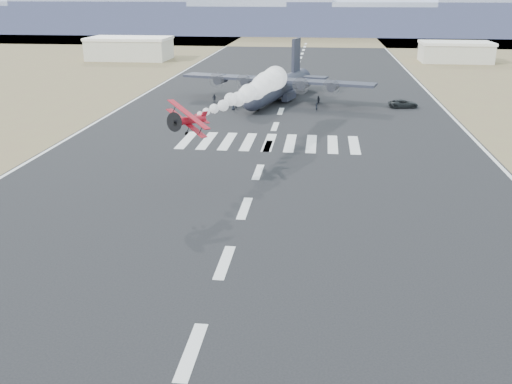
% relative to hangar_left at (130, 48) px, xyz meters
% --- Properties ---
extents(ground, '(500.00, 500.00, 0.00)m').
position_rel_hangar_left_xyz_m(ground, '(52.00, -145.00, -3.41)').
color(ground, black).
rests_on(ground, ground).
extents(scrub_far, '(500.00, 80.00, 0.00)m').
position_rel_hangar_left_xyz_m(scrub_far, '(52.00, 85.00, -3.41)').
color(scrub_far, olive).
rests_on(scrub_far, ground).
extents(runway_markings, '(60.00, 260.00, 0.01)m').
position_rel_hangar_left_xyz_m(runway_markings, '(52.00, -85.00, -3.40)').
color(runway_markings, silver).
rests_on(runway_markings, ground).
extents(ridge_seg_b, '(150.00, 50.00, 15.00)m').
position_rel_hangar_left_xyz_m(ridge_seg_b, '(-78.00, 115.00, 4.09)').
color(ridge_seg_b, '#8A94B0').
rests_on(ridge_seg_b, ground).
extents(ridge_seg_c, '(150.00, 50.00, 17.00)m').
position_rel_hangar_left_xyz_m(ridge_seg_c, '(-13.00, 115.00, 5.09)').
color(ridge_seg_c, '#8A94B0').
rests_on(ridge_seg_c, ground).
extents(ridge_seg_d, '(150.00, 50.00, 13.00)m').
position_rel_hangar_left_xyz_m(ridge_seg_d, '(52.00, 115.00, 3.09)').
color(ridge_seg_d, '#8A94B0').
rests_on(ridge_seg_d, ground).
extents(ridge_seg_e, '(150.00, 50.00, 15.00)m').
position_rel_hangar_left_xyz_m(ridge_seg_e, '(117.00, 115.00, 4.09)').
color(ridge_seg_e, '#8A94B0').
rests_on(ridge_seg_e, ground).
extents(hangar_left, '(24.50, 14.50, 6.70)m').
position_rel_hangar_left_xyz_m(hangar_left, '(0.00, 0.00, 0.00)').
color(hangar_left, '#B7B4A2').
rests_on(hangar_left, ground).
extents(hangar_right, '(20.50, 12.50, 5.90)m').
position_rel_hangar_left_xyz_m(hangar_right, '(98.00, 5.00, -0.40)').
color(hangar_right, '#B7B4A2').
rests_on(hangar_right, ground).
extents(aerobatic_biplane, '(5.24, 5.33, 3.73)m').
position_rel_hangar_left_xyz_m(aerobatic_biplane, '(45.28, -115.32, 4.13)').
color(aerobatic_biplane, '#C10C34').
extents(smoke_trail, '(8.48, 28.00, 3.61)m').
position_rel_hangar_left_xyz_m(smoke_trail, '(50.90, -92.41, 4.34)').
color(smoke_trail, white).
extents(transport_aircraft, '(37.73, 30.83, 11.01)m').
position_rel_hangar_left_xyz_m(transport_aircraft, '(50.83, -62.51, -0.57)').
color(transport_aircraft, '#202330').
rests_on(transport_aircraft, ground).
extents(support_vehicle, '(5.57, 3.17, 1.46)m').
position_rel_hangar_left_xyz_m(support_vehicle, '(74.18, -67.10, -2.68)').
color(support_vehicle, black).
rests_on(support_vehicle, ground).
extents(crew_a, '(0.65, 0.54, 1.76)m').
position_rel_hangar_left_xyz_m(crew_a, '(48.66, -65.49, -2.53)').
color(crew_a, black).
rests_on(crew_a, ground).
extents(crew_b, '(0.92, 0.64, 1.77)m').
position_rel_hangar_left_xyz_m(crew_b, '(41.14, -72.03, -2.52)').
color(crew_b, black).
rests_on(crew_b, ground).
extents(crew_c, '(1.19, 0.57, 1.82)m').
position_rel_hangar_left_xyz_m(crew_c, '(48.15, -65.63, -2.50)').
color(crew_c, black).
rests_on(crew_c, ground).
extents(crew_d, '(1.09, 0.76, 1.70)m').
position_rel_hangar_left_xyz_m(crew_d, '(38.83, -66.86, -2.56)').
color(crew_d, black).
rests_on(crew_d, ground).
extents(crew_e, '(0.97, 1.00, 1.77)m').
position_rel_hangar_left_xyz_m(crew_e, '(43.36, -72.80, -2.52)').
color(crew_e, black).
rests_on(crew_e, ground).
extents(crew_f, '(0.69, 1.66, 1.74)m').
position_rel_hangar_left_xyz_m(crew_f, '(43.62, -71.16, -2.54)').
color(crew_f, black).
rests_on(crew_f, ground).
extents(crew_g, '(0.70, 0.73, 1.57)m').
position_rel_hangar_left_xyz_m(crew_g, '(58.32, -72.28, -2.62)').
color(crew_g, black).
rests_on(crew_g, ground).
extents(crew_h, '(0.86, 0.87, 1.56)m').
position_rel_hangar_left_xyz_m(crew_h, '(58.57, -65.71, -2.63)').
color(crew_h, black).
rests_on(crew_h, ground).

